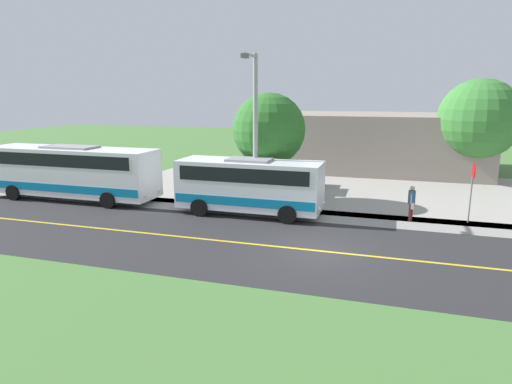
% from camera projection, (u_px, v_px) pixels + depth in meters
% --- Properties ---
extents(ground_plane, '(120.00, 120.00, 0.00)m').
position_uv_depth(ground_plane, '(318.00, 251.00, 17.48)').
color(ground_plane, '#477238').
extents(road_surface, '(8.00, 100.00, 0.01)m').
position_uv_depth(road_surface, '(318.00, 251.00, 17.47)').
color(road_surface, '#28282B').
rests_on(road_surface, ground).
extents(sidewalk, '(2.40, 100.00, 0.01)m').
position_uv_depth(sidewalk, '(335.00, 217.00, 22.32)').
color(sidewalk, gray).
rests_on(sidewalk, ground).
extents(parking_lot_surface, '(14.00, 36.00, 0.01)m').
position_uv_depth(parking_lot_surface, '(398.00, 191.00, 28.17)').
color(parking_lot_surface, '#9E9991').
rests_on(parking_lot_surface, ground).
extents(road_centre_line, '(0.16, 100.00, 0.00)m').
position_uv_depth(road_centre_line, '(318.00, 251.00, 17.47)').
color(road_centre_line, gold).
rests_on(road_centre_line, ground).
extents(shuttle_bus_front, '(2.63, 7.42, 2.87)m').
position_uv_depth(shuttle_bus_front, '(250.00, 184.00, 22.57)').
color(shuttle_bus_front, white).
rests_on(shuttle_bus_front, ground).
extents(transit_bus_rear, '(2.73, 10.43, 3.13)m').
position_uv_depth(transit_bus_rear, '(72.00, 170.00, 25.73)').
color(transit_bus_rear, white).
rests_on(transit_bus_rear, ground).
extents(pedestrian_with_bags, '(0.72, 0.34, 1.72)m').
position_uv_depth(pedestrian_with_bags, '(412.00, 202.00, 21.52)').
color(pedestrian_with_bags, '#4C1919').
rests_on(pedestrian_with_bags, ground).
extents(stop_sign, '(0.76, 0.07, 2.88)m').
position_uv_depth(stop_sign, '(472.00, 182.00, 20.94)').
color(stop_sign, slate).
rests_on(stop_sign, ground).
extents(street_light_pole, '(1.97, 0.24, 7.97)m').
position_uv_depth(street_light_pole, '(255.00, 127.00, 22.28)').
color(street_light_pole, '#9E9EA3').
rests_on(street_light_pole, ground).
extents(parked_car_near, '(4.44, 2.09, 1.45)m').
position_uv_depth(parked_car_near, '(306.00, 180.00, 28.36)').
color(parked_car_near, white).
rests_on(parked_car_near, ground).
extents(tree_curbside, '(4.05, 4.05, 6.12)m').
position_uv_depth(tree_curbside, '(269.00, 130.00, 24.69)').
color(tree_curbside, brown).
rests_on(tree_curbside, ground).
extents(tree_lot_edge, '(5.51, 5.51, 7.09)m').
position_uv_depth(tree_lot_edge, '(479.00, 119.00, 30.44)').
color(tree_lot_edge, brown).
rests_on(tree_lot_edge, ground).
extents(commercial_building, '(10.00, 16.78, 4.46)m').
position_uv_depth(commercial_building, '(374.00, 141.00, 36.66)').
color(commercial_building, gray).
rests_on(commercial_building, ground).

